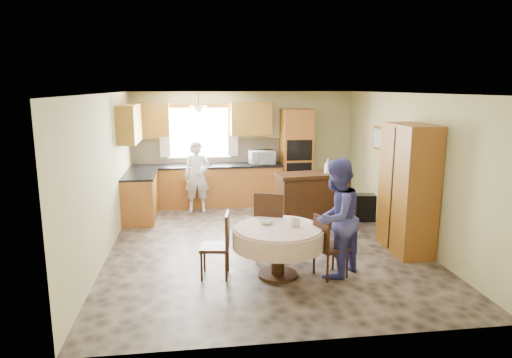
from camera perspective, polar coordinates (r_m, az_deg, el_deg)
The scene contains 36 objects.
floor at distance 7.75m, azimuth 0.93°, elevation -8.16°, with size 5.00×6.00×0.01m, color brown.
ceiling at distance 7.30m, azimuth 0.99°, elevation 10.66°, with size 5.00×6.00×0.01m, color white.
wall_back at distance 10.36m, azimuth -1.55°, elevation 3.96°, with size 5.00×0.02×2.50m, color tan.
wall_front at distance 4.56m, azimuth 6.67°, elevation -5.86°, with size 5.00×0.02×2.50m, color tan.
wall_left at distance 7.47m, azimuth -18.36°, elevation 0.45°, with size 0.02×6.00×2.50m, color tan.
wall_right at distance 8.18m, azimuth 18.55°, elevation 1.34°, with size 0.02×6.00×2.50m, color tan.
window at distance 10.24m, azimuth -7.14°, elevation 5.76°, with size 1.40×0.03×1.10m, color white.
curtain_left at distance 10.21m, azimuth -11.38°, elevation 5.89°, with size 0.22×0.02×1.15m, color white.
curtain_right at distance 10.23m, azimuth -2.92°, elevation 6.11°, with size 0.22×0.02×1.15m, color white.
base_cab_back at distance 10.15m, azimuth -6.11°, elevation -0.90°, with size 3.30×0.60×0.88m, color #A95D2D.
counter_back at distance 10.06m, azimuth -6.17°, elevation 1.66°, with size 3.30×0.64×0.04m, color black.
base_cab_left at distance 9.34m, azimuth -14.26°, elevation -2.29°, with size 0.60×1.20×0.88m, color #A95D2D.
counter_left at distance 9.24m, azimuth -14.40°, elevation 0.48°, with size 0.64×1.20×0.04m, color black.
backsplash at distance 10.31m, azimuth -6.25°, elevation 3.46°, with size 3.30×0.02×0.55m, color tan.
wall_cab_left at distance 10.12m, azimuth -13.18°, elevation 7.24°, with size 0.85×0.33×0.72m, color #BD882F.
wall_cab_right at distance 10.15m, azimuth -0.62°, elevation 7.55°, with size 0.90×0.33×0.72m, color #BD882F.
wall_cab_side at distance 9.13m, azimuth -15.56°, elevation 6.70°, with size 0.33×1.20×0.72m, color #BD882F.
oven_tower at distance 10.27m, azimuth 5.04°, elevation 2.79°, with size 0.66×0.62×2.12m, color #A95D2D.
oven_upper at distance 9.94m, azimuth 5.46°, elevation 3.60°, with size 0.56×0.01×0.45m, color black.
oven_lower at distance 10.02m, azimuth 5.41°, elevation 0.76°, with size 0.56×0.01×0.45m, color black.
pendant at distance 9.73m, azimuth -7.18°, elevation 8.53°, with size 0.36×0.36×0.18m, color beige.
sideboard at distance 8.63m, azimuth 7.08°, elevation -2.84°, with size 1.36×0.56×0.97m, color #3B2310.
space_heater at distance 9.27m, azimuth 13.46°, elevation -3.48°, with size 0.38×0.27×0.53m, color black.
cupboard at distance 7.59m, azimuth 18.46°, elevation -1.17°, with size 0.53×1.07×2.04m, color #A95D2D.
dining_table at distance 6.34m, azimuth 2.77°, elevation -7.38°, with size 1.26×1.26×0.71m.
chair_left at distance 6.37m, azimuth -4.52°, elevation -7.83°, with size 0.44×0.44×0.91m.
chair_back at distance 6.93m, azimuth 1.77°, elevation -5.43°, with size 0.60×0.60×1.06m.
chair_right at distance 6.41m, azimuth 8.84°, elevation -7.94°, with size 0.49×0.49×0.88m.
framed_picture at distance 9.21m, azimuth 15.20°, elevation 4.93°, with size 0.06×0.55×0.45m.
microwave at distance 10.09m, azimuth 0.74°, elevation 2.73°, with size 0.54×0.37×0.30m, color silver.
person_sink at distance 9.66m, azimuth -7.36°, elevation 0.30°, with size 0.55×0.36×1.50m, color silver.
person_dining at distance 6.38m, azimuth 9.95°, elevation -4.84°, with size 0.81×0.63×1.66m, color #3F3E87.
bowl_sideboard at distance 8.43m, azimuth 4.86°, elevation 0.43°, with size 0.21×0.21×0.05m, color #B2B2B2.
bottle_sideboard at distance 8.56m, azimuth 8.93°, elevation 1.42°, with size 0.13×0.13×0.32m, color silver.
cup_table at distance 6.33m, azimuth 4.96°, elevation -5.45°, with size 0.13×0.13×0.11m, color #B2B2B2.
bowl_table at distance 6.42m, azimuth 1.29°, elevation -5.37°, with size 0.19×0.19×0.06m, color #B2B2B2.
Camera 1 is at (-1.10, -7.21, 2.60)m, focal length 32.00 mm.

